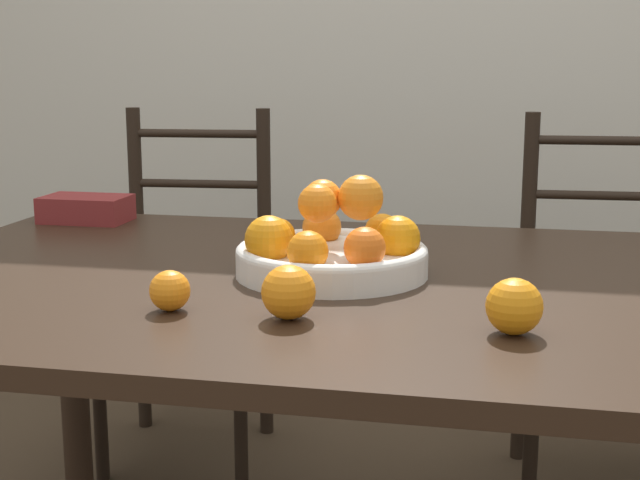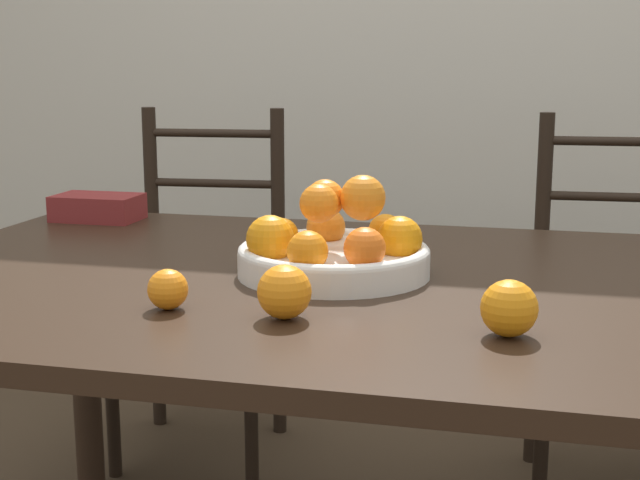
% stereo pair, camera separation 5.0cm
% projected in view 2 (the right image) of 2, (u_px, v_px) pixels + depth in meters
% --- Properties ---
extents(dining_table, '(1.77, 1.07, 0.73)m').
position_uv_depth(dining_table, '(369.00, 323.00, 1.55)').
color(dining_table, black).
rests_on(dining_table, ground_plane).
extents(fruit_bowl, '(0.34, 0.34, 0.18)m').
position_uv_depth(fruit_bowl, '(334.00, 248.00, 1.55)').
color(fruit_bowl, white).
rests_on(fruit_bowl, dining_table).
extents(orange_loose_0, '(0.08, 0.08, 0.08)m').
position_uv_depth(orange_loose_0, '(284.00, 292.00, 1.29)').
color(orange_loose_0, orange).
rests_on(orange_loose_0, dining_table).
extents(orange_loose_1, '(0.06, 0.06, 0.06)m').
position_uv_depth(orange_loose_1, '(168.00, 289.00, 1.34)').
color(orange_loose_1, orange).
rests_on(orange_loose_1, dining_table).
extents(orange_loose_2, '(0.08, 0.08, 0.08)m').
position_uv_depth(orange_loose_2, '(509.00, 308.00, 1.21)').
color(orange_loose_2, orange).
rests_on(orange_loose_2, dining_table).
extents(chair_left, '(0.45, 0.43, 0.97)m').
position_uv_depth(chair_left, '(203.00, 291.00, 2.51)').
color(chair_left, black).
rests_on(chair_left, ground_plane).
extents(chair_right, '(0.44, 0.42, 0.97)m').
position_uv_depth(chair_right, '(618.00, 318.00, 2.25)').
color(chair_right, black).
rests_on(chair_right, ground_plane).
extents(book_stack, '(0.20, 0.12, 0.06)m').
position_uv_depth(book_stack, '(98.00, 207.00, 2.09)').
color(book_stack, maroon).
rests_on(book_stack, dining_table).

